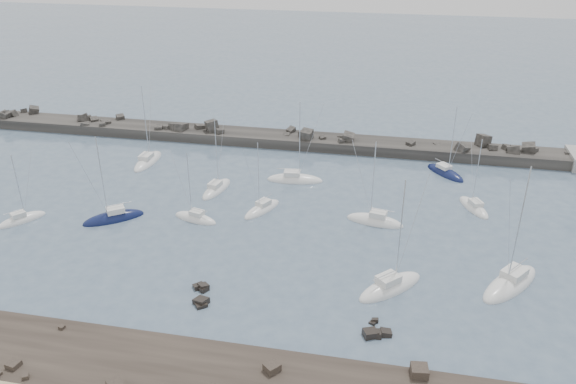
{
  "coord_description": "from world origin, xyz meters",
  "views": [
    {
      "loc": [
        14.4,
        -56.58,
        37.48
      ],
      "look_at": [
        0.66,
        12.0,
        3.2
      ],
      "focal_mm": 35.0,
      "sensor_mm": 36.0,
      "label": 1
    }
  ],
  "objects_px": {
    "sailboat_1": "(148,162)",
    "sailboat_10": "(474,208)",
    "sailboat_6": "(262,209)",
    "sailboat_7": "(390,287)",
    "sailboat_0": "(22,220)",
    "sailboat_8": "(445,173)",
    "sailboat_3": "(217,189)",
    "sailboat_9": "(375,221)",
    "sailboat_11": "(510,284)",
    "sailboat_2": "(114,218)",
    "sailboat_5": "(196,219)",
    "sailboat_4": "(295,180)"
  },
  "relations": [
    {
      "from": "sailboat_5",
      "to": "sailboat_7",
      "type": "xyz_separation_m",
      "value": [
        26.93,
        -10.94,
        0.02
      ]
    },
    {
      "from": "sailboat_5",
      "to": "sailboat_8",
      "type": "distance_m",
      "value": 41.3
    },
    {
      "from": "sailboat_10",
      "to": "sailboat_11",
      "type": "bearing_deg",
      "value": -83.05
    },
    {
      "from": "sailboat_9",
      "to": "sailboat_0",
      "type": "bearing_deg",
      "value": -169.16
    },
    {
      "from": "sailboat_7",
      "to": "sailboat_11",
      "type": "relative_size",
      "value": 0.89
    },
    {
      "from": "sailboat_3",
      "to": "sailboat_11",
      "type": "relative_size",
      "value": 0.76
    },
    {
      "from": "sailboat_4",
      "to": "sailboat_8",
      "type": "distance_m",
      "value": 24.63
    },
    {
      "from": "sailboat_1",
      "to": "sailboat_11",
      "type": "bearing_deg",
      "value": -24.58
    },
    {
      "from": "sailboat_1",
      "to": "sailboat_2",
      "type": "height_order",
      "value": "sailboat_1"
    },
    {
      "from": "sailboat_10",
      "to": "sailboat_0",
      "type": "bearing_deg",
      "value": -165.33
    },
    {
      "from": "sailboat_0",
      "to": "sailboat_1",
      "type": "bearing_deg",
      "value": 69.55
    },
    {
      "from": "sailboat_1",
      "to": "sailboat_8",
      "type": "xyz_separation_m",
      "value": [
        49.38,
        5.08,
        -0.01
      ]
    },
    {
      "from": "sailboat_6",
      "to": "sailboat_7",
      "type": "bearing_deg",
      "value": -39.69
    },
    {
      "from": "sailboat_5",
      "to": "sailboat_7",
      "type": "height_order",
      "value": "sailboat_7"
    },
    {
      "from": "sailboat_2",
      "to": "sailboat_6",
      "type": "bearing_deg",
      "value": 18.84
    },
    {
      "from": "sailboat_5",
      "to": "sailboat_9",
      "type": "relative_size",
      "value": 0.84
    },
    {
      "from": "sailboat_1",
      "to": "sailboat_4",
      "type": "height_order",
      "value": "sailboat_1"
    },
    {
      "from": "sailboat_6",
      "to": "sailboat_1",
      "type": "bearing_deg",
      "value": 150.57
    },
    {
      "from": "sailboat_1",
      "to": "sailboat_10",
      "type": "relative_size",
      "value": 1.26
    },
    {
      "from": "sailboat_2",
      "to": "sailboat_5",
      "type": "height_order",
      "value": "sailboat_2"
    },
    {
      "from": "sailboat_1",
      "to": "sailboat_2",
      "type": "distance_m",
      "value": 20.07
    },
    {
      "from": "sailboat_3",
      "to": "sailboat_9",
      "type": "height_order",
      "value": "sailboat_9"
    },
    {
      "from": "sailboat_4",
      "to": "sailboat_7",
      "type": "xyz_separation_m",
      "value": [
        15.86,
        -26.14,
        0.02
      ]
    },
    {
      "from": "sailboat_2",
      "to": "sailboat_11",
      "type": "relative_size",
      "value": 0.83
    },
    {
      "from": "sailboat_6",
      "to": "sailboat_7",
      "type": "height_order",
      "value": "sailboat_7"
    },
    {
      "from": "sailboat_10",
      "to": "sailboat_8",
      "type": "bearing_deg",
      "value": 106.36
    },
    {
      "from": "sailboat_5",
      "to": "sailboat_7",
      "type": "distance_m",
      "value": 29.06
    },
    {
      "from": "sailboat_2",
      "to": "sailboat_8",
      "type": "height_order",
      "value": "sailboat_2"
    },
    {
      "from": "sailboat_1",
      "to": "sailboat_11",
      "type": "relative_size",
      "value": 0.87
    },
    {
      "from": "sailboat_2",
      "to": "sailboat_4",
      "type": "bearing_deg",
      "value": 38.1
    },
    {
      "from": "sailboat_4",
      "to": "sailboat_8",
      "type": "bearing_deg",
      "value": 17.54
    },
    {
      "from": "sailboat_5",
      "to": "sailboat_8",
      "type": "relative_size",
      "value": 0.85
    },
    {
      "from": "sailboat_3",
      "to": "sailboat_8",
      "type": "height_order",
      "value": "sailboat_8"
    },
    {
      "from": "sailboat_0",
      "to": "sailboat_4",
      "type": "relative_size",
      "value": 0.75
    },
    {
      "from": "sailboat_8",
      "to": "sailboat_1",
      "type": "bearing_deg",
      "value": -174.13
    },
    {
      "from": "sailboat_9",
      "to": "sailboat_3",
      "type": "bearing_deg",
      "value": 167.42
    },
    {
      "from": "sailboat_2",
      "to": "sailboat_9",
      "type": "distance_m",
      "value": 35.97
    },
    {
      "from": "sailboat_2",
      "to": "sailboat_3",
      "type": "bearing_deg",
      "value": 46.5
    },
    {
      "from": "sailboat_4",
      "to": "sailboat_6",
      "type": "bearing_deg",
      "value": -104.13
    },
    {
      "from": "sailboat_7",
      "to": "sailboat_10",
      "type": "xyz_separation_m",
      "value": [
        11.05,
        21.9,
        -0.03
      ]
    },
    {
      "from": "sailboat_3",
      "to": "sailboat_7",
      "type": "distance_m",
      "value": 33.82
    },
    {
      "from": "sailboat_1",
      "to": "sailboat_3",
      "type": "bearing_deg",
      "value": -28.6
    },
    {
      "from": "sailboat_1",
      "to": "sailboat_10",
      "type": "height_order",
      "value": "sailboat_1"
    },
    {
      "from": "sailboat_9",
      "to": "sailboat_6",
      "type": "bearing_deg",
      "value": 178.48
    },
    {
      "from": "sailboat_0",
      "to": "sailboat_8",
      "type": "relative_size",
      "value": 0.84
    },
    {
      "from": "sailboat_9",
      "to": "sailboat_11",
      "type": "relative_size",
      "value": 0.79
    },
    {
      "from": "sailboat_11",
      "to": "sailboat_0",
      "type": "bearing_deg",
      "value": 177.68
    },
    {
      "from": "sailboat_5",
      "to": "sailboat_0",
      "type": "bearing_deg",
      "value": -167.7
    },
    {
      "from": "sailboat_3",
      "to": "sailboat_9",
      "type": "xyz_separation_m",
      "value": [
        24.38,
        -5.44,
        0.03
      ]
    },
    {
      "from": "sailboat_0",
      "to": "sailboat_10",
      "type": "xyz_separation_m",
      "value": [
        61.24,
        16.03,
        -0.01
      ]
    }
  ]
}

